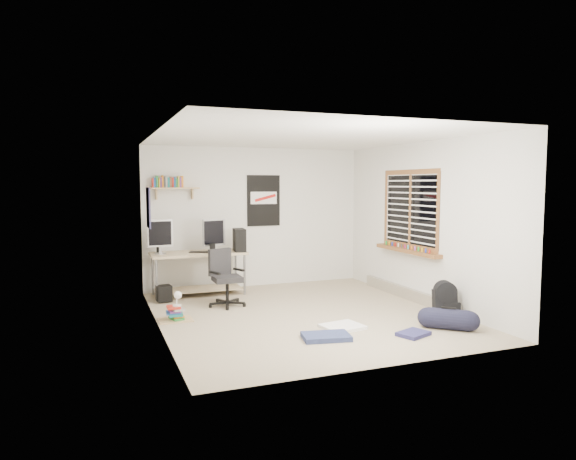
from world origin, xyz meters
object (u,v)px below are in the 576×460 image
object	(u,v)px
desk	(199,273)
office_chair	(227,274)
book_stack	(175,309)
duffel_bag	(448,319)
backpack	(445,304)

from	to	relation	value
desk	office_chair	xyz separation A→B (m)	(0.25, -0.94, 0.12)
desk	office_chair	size ratio (longest dim) A/B	1.78
desk	book_stack	world-z (taller)	desk
desk	duffel_bag	size ratio (longest dim) A/B	3.00
desk	duffel_bag	xyz separation A→B (m)	(2.57, -3.19, -0.22)
backpack	book_stack	xyz separation A→B (m)	(-3.50, 1.21, -0.05)
desk	duffel_bag	world-z (taller)	desk
office_chair	backpack	distance (m)	3.19
office_chair	duffel_bag	size ratio (longest dim) A/B	1.68
desk	book_stack	size ratio (longest dim) A/B	3.60
office_chair	duffel_bag	distance (m)	3.25
backpack	duffel_bag	distance (m)	0.57
desk	office_chair	distance (m)	0.98
desk	backpack	size ratio (longest dim) A/B	3.81
desk	backpack	bearing A→B (deg)	-36.46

